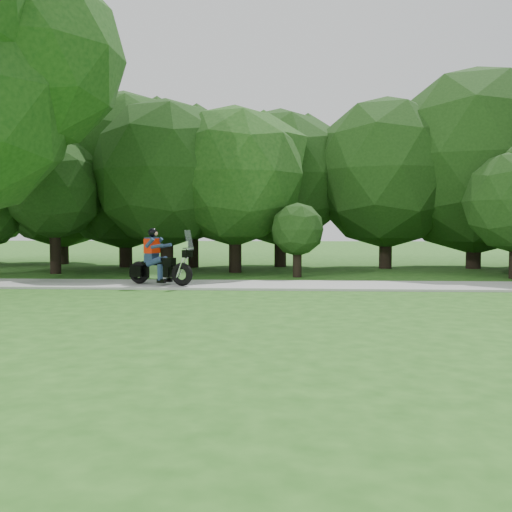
{
  "coord_description": "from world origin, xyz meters",
  "views": [
    {
      "loc": [
        -1.78,
        -7.76,
        1.73
      ],
      "look_at": [
        -2.47,
        4.14,
        1.06
      ],
      "focal_mm": 40.0,
      "sensor_mm": 36.0,
      "label": 1
    }
  ],
  "objects": [
    {
      "name": "ground",
      "position": [
        0.0,
        0.0,
        0.0
      ],
      "size": [
        100.0,
        100.0,
        0.0
      ],
      "primitive_type": "plane",
      "color": "#255919",
      "rests_on": "ground"
    },
    {
      "name": "walkway",
      "position": [
        0.0,
        8.0,
        0.03
      ],
      "size": [
        60.0,
        2.2,
        0.06
      ],
      "primitive_type": "cube",
      "color": "#ABABA6",
      "rests_on": "ground"
    },
    {
      "name": "tree_line",
      "position": [
        0.3,
        14.48,
        3.64
      ],
      "size": [
        40.1,
        11.65,
        7.72
      ],
      "color": "black",
      "rests_on": "ground"
    },
    {
      "name": "touring_motorcycle",
      "position": [
        -5.43,
        7.64,
        0.62
      ],
      "size": [
        1.96,
        1.14,
        1.56
      ],
      "rotation": [
        0.0,
        0.0,
        -0.37
      ],
      "color": "black",
      "rests_on": "walkway"
    }
  ]
}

